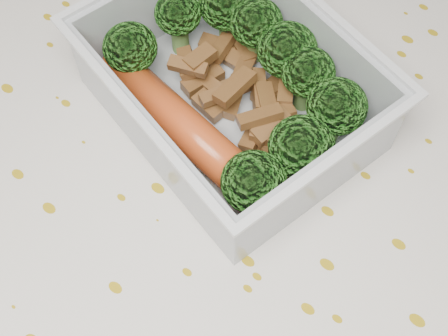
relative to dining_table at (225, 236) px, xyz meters
The scene contains 6 objects.
dining_table is the anchor object (origin of this frame).
tablecloth 0.05m from the dining_table, ahead, with size 1.46×0.96×0.19m.
lunch_container 0.12m from the dining_table, 122.79° to the left, with size 0.21×0.18×0.06m.
broccoli_florets 0.14m from the dining_table, 108.65° to the left, with size 0.16×0.14×0.05m.
meat_pile 0.12m from the dining_table, 114.73° to the left, with size 0.11×0.08×0.03m.
sausage 0.12m from the dining_table, behind, with size 0.16×0.04×0.03m.
Camera 1 is at (0.11, -0.14, 1.10)m, focal length 50.00 mm.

